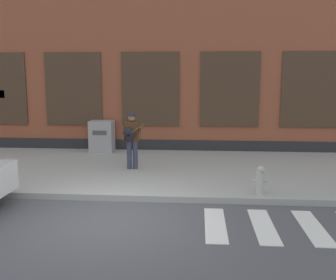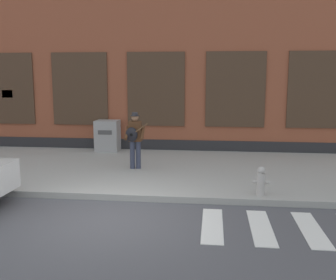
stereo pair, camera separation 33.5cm
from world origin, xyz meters
name	(u,v)px [view 1 (the left image)]	position (x,y,z in m)	size (l,w,h in m)	color
ground_plane	(110,219)	(0.00, 0.00, 0.00)	(160.00, 160.00, 0.00)	#4C4C51
sidewalk	(139,170)	(0.00, 4.11, 0.08)	(28.00, 5.88, 0.16)	#9E9E99
building_backdrop	(156,71)	(0.00, 9.04, 3.17)	(28.00, 4.06, 6.35)	brown
busker	(132,137)	(-0.19, 3.86, 1.14)	(0.72, 0.54, 1.72)	#33384C
utility_box	(102,136)	(-1.79, 6.59, 0.74)	(0.87, 0.71, 1.16)	#9E9E9E
fire_hydrant	(260,180)	(3.31, 1.52, 0.50)	(0.38, 0.20, 0.70)	#B2ADA8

